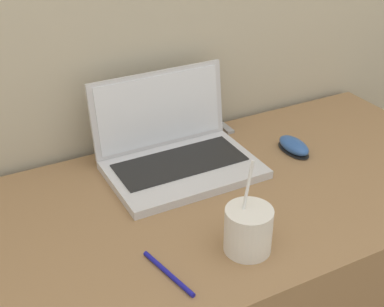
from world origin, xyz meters
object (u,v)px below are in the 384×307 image
laptop (175,150)px  pen (168,273)px  drink_cup (248,229)px  computer_mouse (294,146)px  usb_stick (226,128)px

laptop → pen: size_ratio=2.45×
laptop → drink_cup: bearing=-92.8°
laptop → computer_mouse: laptop is taller
laptop → computer_mouse: (0.30, -0.08, -0.03)m
computer_mouse → pen: size_ratio=0.75×
laptop → pen: bearing=-118.3°
computer_mouse → laptop: bearing=165.2°
drink_cup → computer_mouse: bearing=40.3°
drink_cup → usb_stick: (0.22, 0.45, -0.04)m
laptop → usb_stick: bearing=27.2°
laptop → drink_cup: (-0.02, -0.34, 0.00)m
laptop → pen: 0.39m
laptop → pen: (-0.18, -0.34, -0.04)m
computer_mouse → usb_stick: (-0.09, 0.18, -0.01)m
computer_mouse → pen: (-0.48, -0.26, -0.01)m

